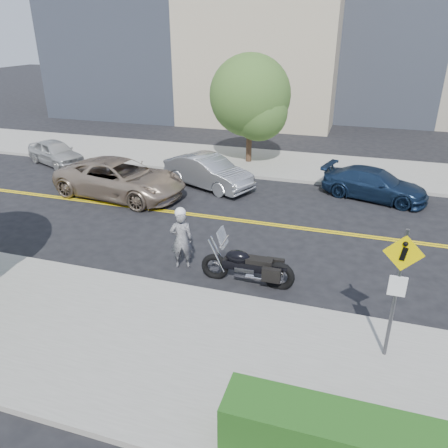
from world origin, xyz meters
The scene contains 11 objects.
ground_plane centered at (0.00, 0.00, 0.00)m, with size 120.00×120.00×0.00m, color black.
sidewalk_near centered at (0.00, -7.50, 0.07)m, with size 60.00×5.00×0.15m, color #9E9B91.
sidewalk_far centered at (0.00, 7.50, 0.07)m, with size 60.00×5.00×0.15m, color #9E9B91.
pedestrian_sign centered at (4.20, -6.31, 1.96)m, with size 0.78×0.08×3.00m.
motorcyclist centered at (-1.57, -3.87, 0.97)m, with size 0.78×0.64×1.94m.
motorcycle centered at (0.54, -4.16, 0.79)m, with size 2.60×0.79×1.58m, color black, non-canonical shape.
suv centered at (-6.39, 1.01, 0.79)m, with size 2.61×5.67×1.57m, color tan.
parked_car_white centered at (-12.09, 4.20, 0.64)m, with size 1.50×3.74×1.27m, color beige.
parked_car_silver centered at (-3.24, 3.24, 0.72)m, with size 1.52×4.35×1.43m, color gray.
parked_car_blue centered at (3.92, 3.98, 0.63)m, with size 1.76×4.34×1.26m, color #182C4A.
tree_far_a centered at (-2.41, 7.32, 3.52)m, with size 4.08×4.08×5.57m.
Camera 1 is at (3.12, -14.52, 6.67)m, focal length 35.00 mm.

